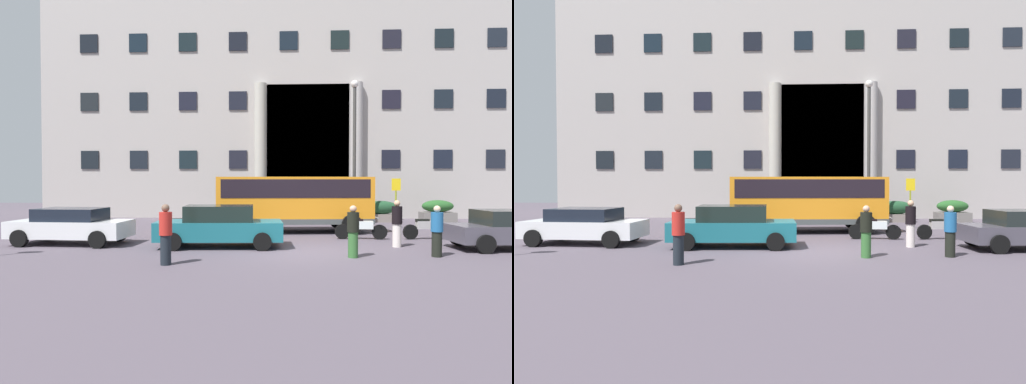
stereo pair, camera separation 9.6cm
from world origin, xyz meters
TOP-DOWN VIEW (x-y plane):
  - ground_plane at (0.00, 0.00)m, footprint 80.00×64.00m
  - office_building_facade at (0.00, 17.48)m, footprint 32.30×9.64m
  - orange_minibus at (-0.03, 5.50)m, footprint 7.18×3.05m
  - bus_stop_sign at (5.14, 7.16)m, footprint 0.44×0.08m
  - hedge_planter_entrance_left at (5.30, 10.74)m, footprint 2.09×0.79m
  - hedge_planter_entrance_right at (8.60, 10.88)m, footprint 1.88×1.00m
  - hedge_planter_far_west at (-3.35, 10.66)m, footprint 1.93×0.77m
  - parked_compact_extra at (-2.84, 0.93)m, footprint 4.52×2.16m
  - white_taxi_kerbside at (-8.45, 1.36)m, footprint 4.35×2.17m
  - motorcycle_near_kerb at (2.57, 3.17)m, footprint 2.09×0.55m
  - scooter_by_planter at (-4.69, 3.10)m, footprint 2.03×0.61m
  - motorcycle_far_end at (5.24, 3.30)m, footprint 1.94×0.55m
  - pedestrian_woman_with_bag at (-3.91, -2.40)m, footprint 0.36×0.36m
  - pedestrian_man_crossing at (4.14, -0.78)m, footprint 0.36×0.36m
  - pedestrian_woman_dark_dress at (3.48, 1.16)m, footprint 0.36×0.36m
  - pedestrian_man_red_shirt at (1.53, -1.02)m, footprint 0.36×0.36m
  - lamppost_plaza_centre at (3.39, 8.75)m, footprint 0.40×0.40m

SIDE VIEW (x-z plane):
  - ground_plane at x=0.00m, z-range -0.12..0.00m
  - motorcycle_far_end at x=5.24m, z-range 0.01..0.90m
  - scooter_by_planter at x=-4.69m, z-range 0.01..0.91m
  - motorcycle_near_kerb at x=2.57m, z-range 0.01..0.91m
  - hedge_planter_entrance_left at x=5.30m, z-range -0.02..1.20m
  - hedge_planter_entrance_right at x=8.60m, z-range -0.02..1.25m
  - hedge_planter_far_west at x=-3.35m, z-range -0.02..1.38m
  - white_taxi_kerbside at x=-8.45m, z-range 0.03..1.37m
  - parked_compact_extra at x=-2.84m, z-range 0.01..1.49m
  - pedestrian_man_crossing at x=4.14m, z-range 0.00..1.59m
  - pedestrian_man_red_shirt at x=1.53m, z-range 0.00..1.60m
  - pedestrian_woman_dark_dress at x=3.48m, z-range 0.00..1.68m
  - pedestrian_woman_with_bag at x=-3.91m, z-range 0.01..1.71m
  - orange_minibus at x=-0.03m, z-range 0.26..2.81m
  - bus_stop_sign at x=5.14m, z-range 0.30..2.80m
  - lamppost_plaza_centre at x=3.39m, z-range 0.63..8.38m
  - office_building_facade at x=0.00m, z-range 0.00..17.11m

